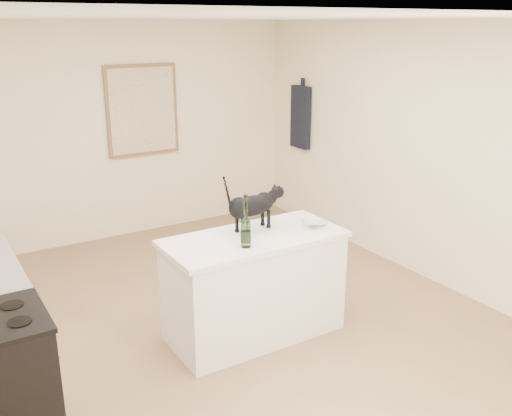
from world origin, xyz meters
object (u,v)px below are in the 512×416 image
object	(u,v)px
stove	(1,388)
glass_bowl	(314,224)
black_cat	(252,208)
wine_bottle	(246,224)

from	to	relation	value
stove	glass_bowl	size ratio (longest dim) A/B	4.25
black_cat	glass_bowl	bearing A→B (deg)	-30.65
black_cat	stove	bearing A→B (deg)	-172.13
wine_bottle	glass_bowl	distance (m)	0.75
stove	wine_bottle	xyz separation A→B (m)	(1.87, 0.24, 0.64)
wine_bottle	glass_bowl	size ratio (longest dim) A/B	1.75
wine_bottle	stove	bearing A→B (deg)	-172.84
black_cat	glass_bowl	size ratio (longest dim) A/B	2.59
stove	wine_bottle	distance (m)	1.99
stove	black_cat	distance (m)	2.27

